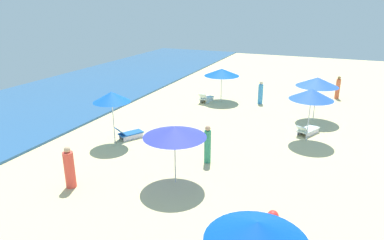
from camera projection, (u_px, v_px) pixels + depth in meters
The scene contains 15 objects.
ocean at pixel (32, 106), 23.29m from camera, with size 60.00×11.20×0.12m, color #2D5E91.
umbrella_0 at pixel (317, 82), 20.11m from camera, with size 2.43×2.43×2.59m.
umbrella_1 at pixel (175, 132), 12.96m from camera, with size 2.41×2.41×2.34m.
umbrella_2 at pixel (112, 97), 16.66m from camera, with size 1.81×1.81×2.65m.
lounge_chair_2_0 at pixel (129, 134), 17.91m from camera, with size 1.49×1.19×0.70m.
umbrella_3 at pixel (312, 94), 16.95m from camera, with size 2.15×2.15×2.71m.
lounge_chair_3_0 at pixel (307, 130), 18.48m from camera, with size 1.62×1.17×0.62m.
umbrella_4 at pixel (257, 232), 7.44m from camera, with size 2.32×2.32×2.33m.
umbrella_5 at pixel (222, 72), 24.11m from camera, with size 2.45×2.45×2.32m.
lounge_chair_5_0 at pixel (206, 98), 24.40m from camera, with size 1.41×0.76×0.73m.
beachgoer_0 at pixel (208, 145), 15.11m from camera, with size 0.39×0.39×1.72m.
beachgoer_1 at pixel (69, 169), 13.10m from camera, with size 0.50×0.50×1.67m.
beachgoer_2 at pixel (338, 88), 25.11m from camera, with size 0.42×0.42×1.65m.
beachgoer_3 at pixel (261, 93), 23.89m from camera, with size 0.47×0.47×1.58m.
beach_ball_0 at pixel (273, 216), 11.23m from camera, with size 0.37×0.37×0.37m, color #F3332F.
Camera 1 is at (-16.40, 5.83, 6.77)m, focal length 32.51 mm.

